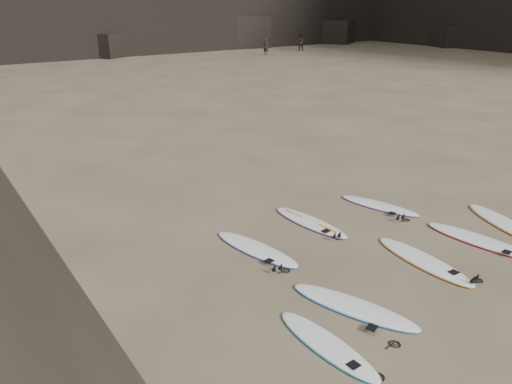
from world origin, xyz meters
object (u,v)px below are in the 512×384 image
surfboard_0 (327,344)px  surfboard_5 (256,249)px  surfboard_4 (505,223)px  person_b (300,42)px  surfboard_3 (480,240)px  surfboard_6 (310,222)px  surfboard_7 (379,205)px  person_a (266,47)px  surfboard_1 (354,306)px  surfboard_2 (424,260)px

surfboard_0 → surfboard_5: size_ratio=0.91×
surfboard_4 → person_b: size_ratio=1.42×
surfboard_3 → surfboard_6: bearing=122.3°
surfboard_5 → surfboard_7: (4.44, 0.16, -0.00)m
person_a → person_b: bearing=-99.8°
surfboard_6 → surfboard_7: size_ratio=1.06×
surfboard_1 → surfboard_3: bearing=-16.5°
surfboard_1 → surfboard_4: surfboard_4 is taller
surfboard_4 → person_b: person_b is taller
person_b → surfboard_3: bearing=83.4°
person_a → surfboard_2: bearing=124.5°
surfboard_3 → surfboard_2: bearing=167.9°
surfboard_2 → surfboard_4: (3.43, 0.06, 0.00)m
surfboard_0 → surfboard_3: bearing=5.7°
surfboard_2 → person_a: size_ratio=1.63×
surfboard_0 → surfboard_2: bearing=11.7°
surfboard_7 → person_b: (26.84, 36.33, 0.92)m
surfboard_2 → surfboard_5: bearing=139.8°
surfboard_0 → person_b: (32.27, 40.10, 0.92)m
surfboard_0 → person_b: 51.48m
person_a → person_b: (5.84, 1.53, 0.14)m
surfboard_1 → surfboard_3: size_ratio=0.97×
surfboard_7 → surfboard_4: bearing=-73.4°
surfboard_3 → surfboard_1: bearing=175.0°
surfboard_3 → person_a: bearing=53.1°
surfboard_2 → person_b: person_b is taller
person_a → surfboard_6: bearing=121.4°
surfboard_2 → surfboard_5: size_ratio=1.04×
surfboard_5 → person_b: 48.07m
surfboard_2 → surfboard_7: surfboard_2 is taller
surfboard_1 → person_b: (31.08, 39.54, 0.91)m
surfboard_7 → person_a: (20.99, 34.80, 0.78)m
surfboard_0 → surfboard_4: bearing=5.7°
surfboard_1 → person_a: person_a is taller
surfboard_5 → surfboard_2: bearing=-54.6°
surfboard_6 → person_a: person_a is taller
surfboard_5 → person_a: size_ratio=1.57×
surfboard_7 → surfboard_1: bearing=-159.6°
surfboard_6 → person_a: 41.72m
surfboard_7 → person_a: person_a is taller
surfboard_2 → person_a: (22.61, 37.62, 0.77)m
surfboard_1 → surfboard_6: (1.85, 3.47, -0.00)m
surfboard_7 → surfboard_6: bearing=157.0°
surfboard_3 → surfboard_6: surfboard_3 is taller
surfboard_6 → person_b: bearing=45.5°
surfboard_2 → surfboard_7: bearing=63.2°
surfboard_1 → surfboard_3: 4.61m
surfboard_0 → person_b: bearing=48.9°
person_a → surfboard_3: bearing=126.8°
surfboard_0 → person_a: person_a is taller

